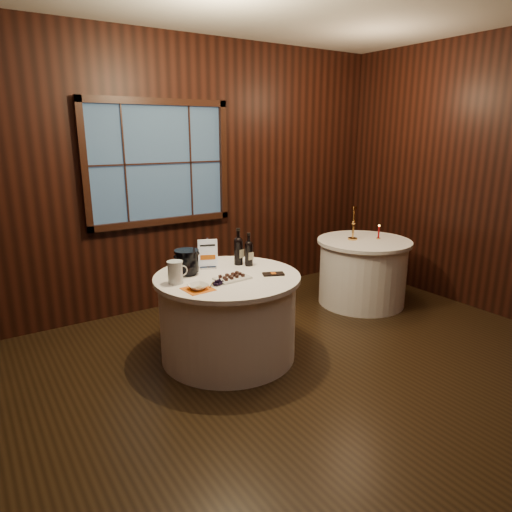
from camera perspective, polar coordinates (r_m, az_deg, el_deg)
ground at (r=3.57m, az=5.03°, el=-18.46°), size 6.00×6.00×0.00m
back_wall at (r=5.16m, az=-12.09°, el=10.10°), size 6.00×0.10×3.00m
main_table at (r=4.12m, az=-3.53°, el=-7.48°), size 1.28×1.28×0.77m
side_table at (r=5.52m, az=13.16°, el=-1.89°), size 1.08×1.08×0.77m
sign_stand at (r=4.17m, az=-6.01°, el=-0.27°), size 0.17×0.13×0.28m
port_bottle_left at (r=4.26m, az=-2.21°, el=0.89°), size 0.08×0.09×0.35m
port_bottle_right at (r=4.23m, az=-0.90°, el=0.56°), size 0.07×0.08×0.31m
ice_bucket at (r=4.02m, az=-8.62°, el=-0.69°), size 0.22×0.22×0.22m
chocolate_plate at (r=3.87m, az=-2.97°, el=-2.66°), size 0.30×0.21×0.04m
chocolate_box at (r=3.99m, az=2.19°, el=-2.26°), size 0.21×0.16×0.02m
grape_bunch at (r=3.73m, az=-4.61°, el=-3.35°), size 0.18×0.10×0.04m
glass_pitcher at (r=3.80m, az=-10.03°, el=-1.99°), size 0.17×0.13×0.19m
orange_napkin at (r=3.65m, az=-7.25°, el=-4.14°), size 0.23×0.23×0.00m
cracker_bowl at (r=3.64m, az=-7.26°, el=-3.83°), size 0.18×0.18×0.04m
brass_candlestick at (r=5.38m, az=12.05°, el=3.48°), size 0.11×0.11×0.39m
red_candle at (r=5.51m, az=15.08°, el=2.76°), size 0.05×0.05×0.17m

